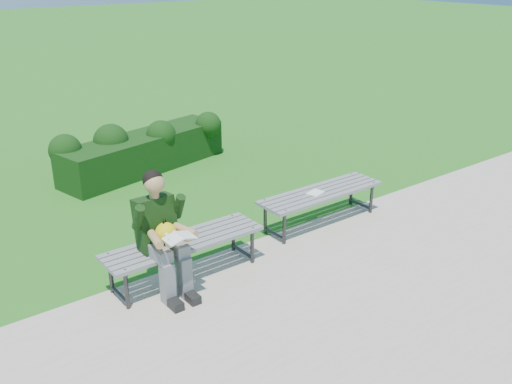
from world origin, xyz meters
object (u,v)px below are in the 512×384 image
(hedge, at_px, (141,149))
(paper_sheet, at_px, (315,193))
(bench_left, at_px, (184,245))
(bench_right, at_px, (321,195))
(seated_boy, at_px, (162,230))

(hedge, height_order, paper_sheet, hedge)
(bench_left, height_order, bench_right, same)
(bench_left, bearing_deg, seated_boy, -162.88)
(hedge, xyz_separation_m, bench_left, (-1.22, -3.49, 0.04))
(hedge, bearing_deg, seated_boy, -112.95)
(hedge, xyz_separation_m, paper_sheet, (0.84, -3.35, 0.10))
(bench_right, relative_size, seated_boy, 1.37)
(bench_left, bearing_deg, hedge, 70.77)
(bench_right, bearing_deg, hedge, 105.63)
(bench_right, bearing_deg, paper_sheet, 180.00)
(hedge, relative_size, bench_right, 1.74)
(bench_right, bearing_deg, bench_left, -176.23)
(bench_left, relative_size, bench_right, 1.00)
(hedge, bearing_deg, bench_right, -74.37)
(hedge, bearing_deg, paper_sheet, -75.96)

